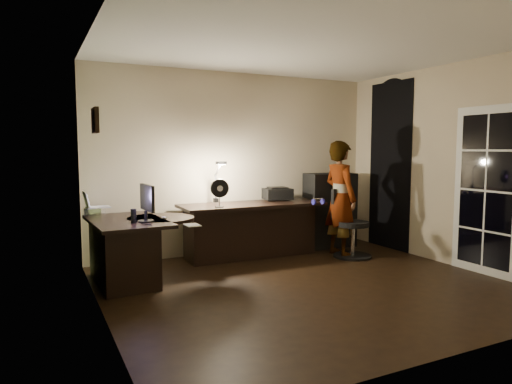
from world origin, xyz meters
name	(u,v)px	position (x,y,z in m)	size (l,w,h in m)	color
floor	(308,286)	(0.00, 0.00, -0.01)	(4.50, 4.00, 0.01)	black
ceiling	(311,45)	(0.00, 0.00, 2.71)	(4.50, 4.00, 0.01)	silver
wall_back	(237,163)	(0.00, 2.00, 1.35)	(4.50, 0.01, 2.70)	#C7B695
wall_front	(459,179)	(0.00, -2.00, 1.35)	(4.50, 0.01, 2.70)	#C7B695
wall_left	(99,173)	(-2.25, 0.00, 1.35)	(0.01, 4.00, 2.70)	#C7B695
wall_right	(451,165)	(2.25, 0.00, 1.35)	(0.01, 4.00, 2.70)	#C7B695
green_wall_overlay	(101,173)	(-2.24, 0.00, 1.35)	(0.00, 4.00, 2.70)	#4D602E
arched_doorway	(390,166)	(2.24, 1.15, 1.30)	(0.01, 0.90, 2.60)	black
french_door	(486,191)	(2.24, -0.55, 1.05)	(0.02, 0.92, 2.10)	white
framed_picture	(95,120)	(-2.22, 0.45, 1.85)	(0.04, 0.30, 0.25)	black
desk_left	(128,251)	(-1.83, 1.04, 0.37)	(0.80, 1.30, 0.75)	black
desk_right	(253,230)	(0.04, 1.54, 0.39)	(2.10, 0.73, 0.79)	black
cabinet	(330,210)	(1.46, 1.63, 0.59)	(0.79, 0.39, 1.18)	black
laptop_stand	(95,211)	(-2.11, 1.65, 0.79)	(0.21, 0.18, 0.09)	silver
laptop	(98,200)	(-2.07, 1.65, 0.94)	(0.30, 0.28, 0.21)	silver
monitor	(146,208)	(-1.67, 0.80, 0.90)	(0.09, 0.46, 0.30)	black
mouse	(164,217)	(-1.42, 0.93, 0.76)	(0.05, 0.08, 0.03)	silver
phone	(164,218)	(-1.40, 0.99, 0.75)	(0.07, 0.13, 0.01)	black
pen	(146,224)	(-1.71, 0.60, 0.75)	(0.01, 0.15, 0.01)	black
speaker	(134,216)	(-1.81, 0.76, 0.83)	(0.06, 0.06, 0.16)	black
notepad	(192,225)	(-1.27, 0.32, 0.75)	(0.15, 0.20, 0.01)	silver
desk_fan	(219,193)	(-0.61, 1.20, 0.99)	(0.24, 0.13, 0.37)	black
headphones	(318,201)	(0.73, 0.90, 0.85)	(0.19, 0.08, 0.09)	#242097
printer	(278,193)	(0.54, 1.70, 0.90)	(0.41, 0.32, 0.18)	black
desk_lamp	(216,181)	(-0.45, 1.75, 1.12)	(0.15, 0.28, 0.62)	black
office_chair	(353,223)	(1.34, 0.89, 0.49)	(0.55, 0.55, 0.99)	black
person	(340,198)	(1.25, 1.08, 0.84)	(0.60, 0.40, 1.69)	#D8A88C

